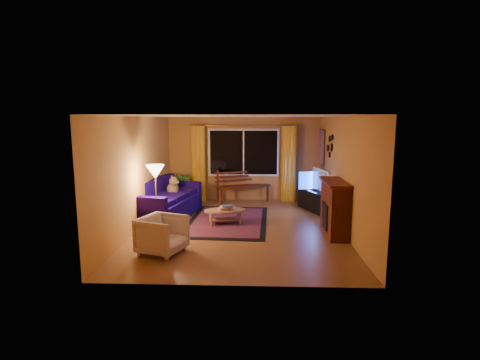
{
  "coord_description": "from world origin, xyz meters",
  "views": [
    {
      "loc": [
        0.34,
        -8.2,
        2.43
      ],
      "look_at": [
        0.0,
        0.3,
        1.05
      ],
      "focal_mm": 28.0,
      "sensor_mm": 36.0,
      "label": 1
    }
  ],
  "objects_px": {
    "tv_console": "(316,201)",
    "coffee_table": "(225,217)",
    "armchair": "(162,233)",
    "sofa": "(166,199)",
    "bench": "(243,194)",
    "floor_lamp": "(156,198)"
  },
  "relations": [
    {
      "from": "tv_console",
      "to": "sofa",
      "type": "bearing_deg",
      "value": 171.52
    },
    {
      "from": "armchair",
      "to": "tv_console",
      "type": "relative_size",
      "value": 0.59
    },
    {
      "from": "sofa",
      "to": "bench",
      "type": "bearing_deg",
      "value": 57.89
    },
    {
      "from": "armchair",
      "to": "tv_console",
      "type": "distance_m",
      "value": 4.74
    },
    {
      "from": "armchair",
      "to": "coffee_table",
      "type": "xyz_separation_m",
      "value": [
        0.99,
        1.95,
        -0.21
      ]
    },
    {
      "from": "bench",
      "to": "coffee_table",
      "type": "xyz_separation_m",
      "value": [
        -0.34,
        -2.42,
        -0.06
      ]
    },
    {
      "from": "coffee_table",
      "to": "tv_console",
      "type": "bearing_deg",
      "value": 30.91
    },
    {
      "from": "sofa",
      "to": "armchair",
      "type": "xyz_separation_m",
      "value": [
        0.51,
        -2.48,
        -0.09
      ]
    },
    {
      "from": "bench",
      "to": "coffee_table",
      "type": "distance_m",
      "value": 2.45
    },
    {
      "from": "sofa",
      "to": "coffee_table",
      "type": "distance_m",
      "value": 1.62
    },
    {
      "from": "sofa",
      "to": "coffee_table",
      "type": "relative_size",
      "value": 2.39
    },
    {
      "from": "floor_lamp",
      "to": "coffee_table",
      "type": "xyz_separation_m",
      "value": [
        1.45,
        0.59,
        -0.55
      ]
    },
    {
      "from": "tv_console",
      "to": "coffee_table",
      "type": "bearing_deg",
      "value": -170.42
    },
    {
      "from": "bench",
      "to": "floor_lamp",
      "type": "bearing_deg",
      "value": -145.3
    },
    {
      "from": "sofa",
      "to": "armchair",
      "type": "bearing_deg",
      "value": -66.34
    },
    {
      "from": "armchair",
      "to": "tv_console",
      "type": "height_order",
      "value": "armchair"
    },
    {
      "from": "floor_lamp",
      "to": "coffee_table",
      "type": "height_order",
      "value": "floor_lamp"
    },
    {
      "from": "tv_console",
      "to": "floor_lamp",
      "type": "bearing_deg",
      "value": -173.69
    },
    {
      "from": "bench",
      "to": "tv_console",
      "type": "relative_size",
      "value": 1.24
    },
    {
      "from": "armchair",
      "to": "floor_lamp",
      "type": "bearing_deg",
      "value": 38.72
    },
    {
      "from": "bench",
      "to": "sofa",
      "type": "distance_m",
      "value": 2.65
    },
    {
      "from": "bench",
      "to": "armchair",
      "type": "relative_size",
      "value": 2.1
    }
  ]
}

